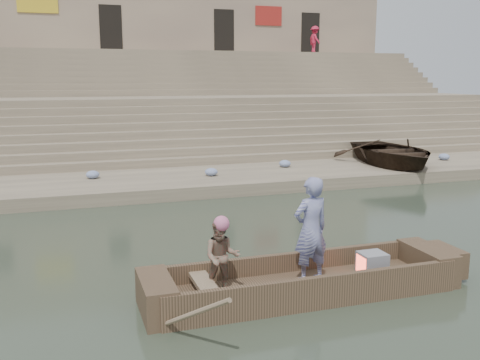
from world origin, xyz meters
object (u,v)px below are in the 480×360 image
rowing_man (222,257)px  beached_rowboat (392,152)px  main_rowboat (303,289)px  pedestrian (315,39)px  standing_man (311,230)px  television (372,264)px

rowing_man → beached_rowboat: (9.62, 9.58, 0.06)m
main_rowboat → rowing_man: size_ratio=4.01×
main_rowboat → pedestrian: 26.66m
main_rowboat → standing_man: (0.15, 0.06, 1.04)m
standing_man → television: (1.20, -0.06, -0.73)m
main_rowboat → standing_man: bearing=21.3°
pedestrian → beached_rowboat: bearing=162.8°
main_rowboat → beached_rowboat: bearing=49.6°
rowing_man → television: (2.82, -0.00, -0.42)m
main_rowboat → beached_rowboat: (8.15, 9.58, 0.79)m
standing_man → television: 1.41m
rowing_man → pedestrian: pedestrian is taller
standing_man → television: standing_man is taller
beached_rowboat → pedestrian: bearing=82.4°
standing_man → rowing_man: 1.64m
main_rowboat → television: 1.38m
main_rowboat → rowing_man: bearing=179.9°
rowing_man → television: 2.85m
beached_rowboat → pedestrian: size_ratio=2.98×
television → pedestrian: 26.04m
standing_man → television: size_ratio=4.03×
rowing_man → pedestrian: size_ratio=0.76×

